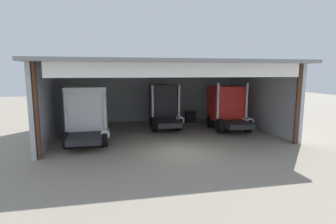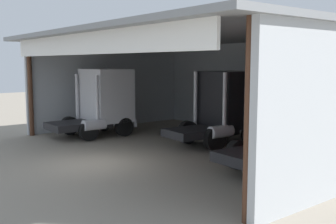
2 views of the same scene
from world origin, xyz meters
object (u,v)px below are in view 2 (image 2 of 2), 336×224
(truck_red_right_bay, at_px, (289,121))
(oil_drum, at_px, (301,137))
(truck_black_center_right_bay, at_px, (226,106))
(truck_white_center_left_bay, at_px, (103,101))
(tool_cart, at_px, (293,138))

(truck_red_right_bay, distance_m, oil_drum, 4.81)
(truck_black_center_right_bay, bearing_deg, oil_drum, 44.66)
(truck_white_center_left_bay, height_order, tool_cart, truck_white_center_left_bay)
(truck_black_center_right_bay, height_order, truck_red_right_bay, truck_red_right_bay)
(truck_white_center_left_bay, bearing_deg, truck_black_center_right_bay, 31.05)
(truck_white_center_left_bay, bearing_deg, tool_cart, 30.57)
(truck_red_right_bay, distance_m, tool_cart, 4.13)
(truck_black_center_right_bay, bearing_deg, truck_red_right_bay, -16.62)
(truck_white_center_left_bay, distance_m, truck_black_center_right_bay, 6.81)
(truck_red_right_bay, bearing_deg, truck_black_center_right_bay, 162.35)
(tool_cart, bearing_deg, oil_drum, 94.81)
(oil_drum, bearing_deg, truck_red_right_bay, -62.41)
(truck_black_center_right_bay, relative_size, oil_drum, 5.46)
(truck_red_right_bay, xyz_separation_m, oil_drum, (-2.14, 4.09, -1.36))
(truck_red_right_bay, relative_size, oil_drum, 5.00)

